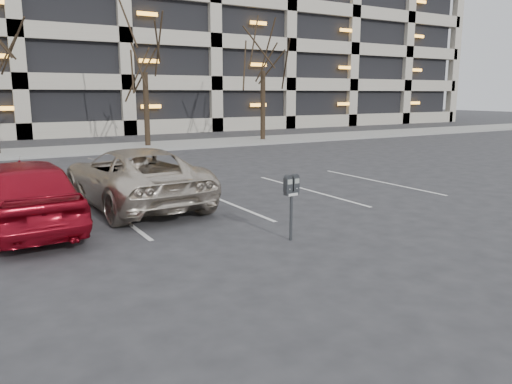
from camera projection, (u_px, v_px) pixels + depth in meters
The scene contains 9 objects.
ground at pixel (212, 228), 10.43m from camera, with size 140.00×140.00×0.00m, color #28282B.
sidewalk at pixel (67, 151), 23.93m from camera, with size 80.00×4.00×0.12m, color gray.
stall_lines at pixel (115, 213), 11.67m from camera, with size 16.90×5.20×0.00m.
parking_garage at pixel (166, 17), 43.21m from camera, with size 52.00×20.00×19.00m.
tree_c at pixel (143, 25), 24.76m from camera, with size 3.72×3.72×8.46m.
tree_d at pixel (263, 26), 28.17m from camera, with size 3.95×3.95×8.99m.
parking_meter at pixel (291, 191), 9.34m from camera, with size 0.33×0.15×1.25m.
suv_silver at pixel (134, 177), 12.41m from camera, with size 2.64×5.31×1.45m.
car_red at pixel (24, 193), 10.12m from camera, with size 1.81×4.49×1.53m, color maroon.
Camera 1 is at (-4.33, -9.16, 2.75)m, focal length 35.00 mm.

